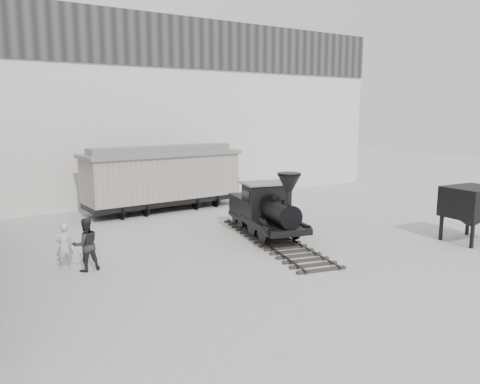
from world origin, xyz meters
TOP-DOWN VIEW (x-y plane):
  - ground at (0.00, 0.00)m, footprint 90.00×90.00m
  - north_wall at (0.00, 14.98)m, footprint 34.00×2.51m
  - locomotive at (1.25, 3.59)m, footprint 3.58×8.65m
  - boxcar at (-0.31, 11.46)m, footprint 8.91×3.32m
  - visitor_a at (-7.09, 3.90)m, footprint 0.62×0.43m
  - visitor_b at (-6.50, 3.33)m, footprint 0.93×0.74m
  - coal_hopper at (8.14, -1.33)m, footprint 2.22×1.85m

SIDE VIEW (x-z plane):
  - ground at x=0.00m, z-range 0.00..0.00m
  - visitor_a at x=-7.09m, z-range 0.00..1.64m
  - visitor_b at x=-6.50m, z-range 0.00..1.84m
  - locomotive at x=1.25m, z-range -0.39..2.60m
  - coal_hopper at x=8.14m, z-range 0.35..2.67m
  - boxcar at x=-0.31m, z-range 0.09..3.67m
  - north_wall at x=0.00m, z-range 0.05..11.05m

